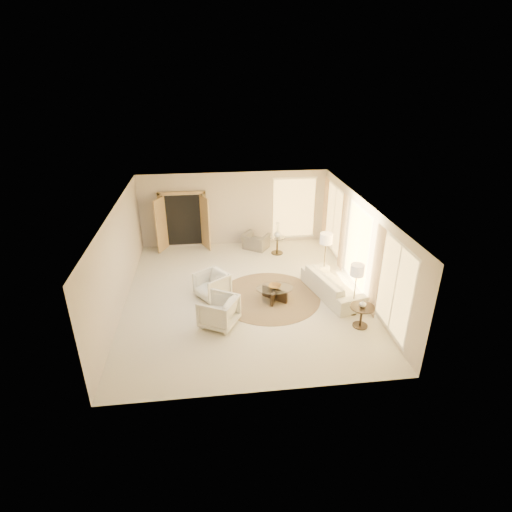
{
  "coord_description": "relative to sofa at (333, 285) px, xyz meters",
  "views": [
    {
      "loc": [
        -0.91,
        -10.36,
        6.21
      ],
      "look_at": [
        0.4,
        0.4,
        1.1
      ],
      "focal_mm": 28.0,
      "sensor_mm": 36.0,
      "label": 1
    }
  ],
  "objects": [
    {
      "name": "room",
      "position": [
        -2.62,
        0.3,
        1.06
      ],
      "size": [
        7.04,
        8.04,
        2.83
      ],
      "color": "beige",
      "rests_on": "ground"
    },
    {
      "name": "floor_lamp_near",
      "position": [
        0.0,
        0.97,
        1.03
      ],
      "size": [
        0.39,
        0.39,
        1.61
      ],
      "rotation": [
        0.0,
        0.0,
        0.18
      ],
      "color": "#312A1D",
      "rests_on": "room"
    },
    {
      "name": "floor_lamp_far",
      "position": [
        0.28,
        -1.03,
        0.95
      ],
      "size": [
        0.37,
        0.37,
        1.51
      ],
      "rotation": [
        0.0,
        0.0,
        -0.13
      ],
      "color": "#312A1D",
      "rests_on": "room"
    },
    {
      "name": "windows_right",
      "position": [
        0.83,
        0.4,
        1.01
      ],
      "size": [
        0.1,
        6.4,
        2.4
      ],
      "primitive_type": null,
      "color": "#FFCB66",
      "rests_on": "room"
    },
    {
      "name": "french_doors",
      "position": [
        -4.52,
        4.12,
        0.72
      ],
      "size": [
        1.95,
        0.66,
        2.16
      ],
      "color": "tan",
      "rests_on": "room"
    },
    {
      "name": "coffee_table",
      "position": [
        -1.76,
        -0.06,
        -0.09
      ],
      "size": [
        1.35,
        1.35,
        0.41
      ],
      "rotation": [
        0.0,
        0.0,
        0.25
      ],
      "color": "black",
      "rests_on": "room"
    },
    {
      "name": "armchair_right",
      "position": [
        -3.44,
        -1.13,
        0.11
      ],
      "size": [
        1.15,
        1.17,
        0.91
      ],
      "primitive_type": "imported",
      "rotation": [
        0.0,
        0.0,
        -2.07
      ],
      "color": "silver",
      "rests_on": "room"
    },
    {
      "name": "area_rug",
      "position": [
        -1.89,
        0.12,
        -0.34
      ],
      "size": [
        3.72,
        3.72,
        0.01
      ],
      "primitive_type": "cylinder",
      "rotation": [
        0.0,
        0.0,
        -0.25
      ],
      "color": "#473521",
      "rests_on": "room"
    },
    {
      "name": "accent_chair",
      "position": [
        -1.87,
        3.69,
        0.05
      ],
      "size": [
        1.07,
        0.98,
        0.78
      ],
      "primitive_type": "imported",
      "rotation": [
        0.0,
        0.0,
        2.56
      ],
      "color": "gray",
      "rests_on": "room"
    },
    {
      "name": "side_vase",
      "position": [
        -1.13,
        3.17,
        0.44
      ],
      "size": [
        0.31,
        0.31,
        0.27
      ],
      "primitive_type": "imported",
      "rotation": [
        0.0,
        0.0,
        0.26
      ],
      "color": "white",
      "rests_on": "side_table"
    },
    {
      "name": "window_back_corner",
      "position": [
        -0.32,
        4.25,
        1.01
      ],
      "size": [
        1.7,
        0.1,
        2.4
      ],
      "primitive_type": null,
      "color": "#FFCB66",
      "rests_on": "room"
    },
    {
      "name": "end_vase",
      "position": [
        0.28,
        -1.65,
        0.35
      ],
      "size": [
        0.24,
        0.24,
        0.19
      ],
      "primitive_type": "imported",
      "rotation": [
        0.0,
        0.0,
        0.41
      ],
      "color": "white",
      "rests_on": "end_table"
    },
    {
      "name": "armchair_left",
      "position": [
        -3.58,
        0.35,
        0.09
      ],
      "size": [
        1.12,
        1.14,
        0.86
      ],
      "primitive_type": "imported",
      "rotation": [
        0.0,
        0.0,
        -0.97
      ],
      "color": "silver",
      "rests_on": "room"
    },
    {
      "name": "sofa",
      "position": [
        0.0,
        0.0,
        0.0
      ],
      "size": [
        1.49,
        2.51,
        0.69
      ],
      "primitive_type": "imported",
      "rotation": [
        0.0,
        0.0,
        1.83
      ],
      "color": "silver",
      "rests_on": "room"
    },
    {
      "name": "curtains_right",
      "position": [
        0.78,
        1.3,
        0.96
      ],
      "size": [
        0.06,
        5.2,
        2.6
      ],
      "primitive_type": null,
      "color": "tan",
      "rests_on": "room"
    },
    {
      "name": "bowl",
      "position": [
        -1.76,
        -0.06,
        0.11
      ],
      "size": [
        0.47,
        0.47,
        0.09
      ],
      "primitive_type": "imported",
      "rotation": [
        0.0,
        0.0,
        -0.4
      ],
      "color": "brown",
      "rests_on": "coffee_table"
    },
    {
      "name": "side_table",
      "position": [
        -1.13,
        3.17,
        0.05
      ],
      "size": [
        0.56,
        0.56,
        0.66
      ],
      "rotation": [
        0.0,
        0.0,
        0.1
      ],
      "color": "#312A1D",
      "rests_on": "room"
    },
    {
      "name": "end_table",
      "position": [
        0.28,
        -1.65,
        0.07
      ],
      "size": [
        0.64,
        0.64,
        0.61
      ],
      "rotation": [
        0.0,
        0.0,
        0.31
      ],
      "color": "black",
      "rests_on": "room"
    }
  ]
}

